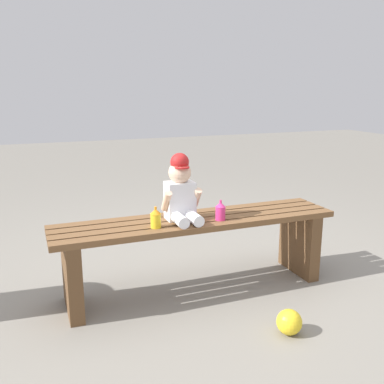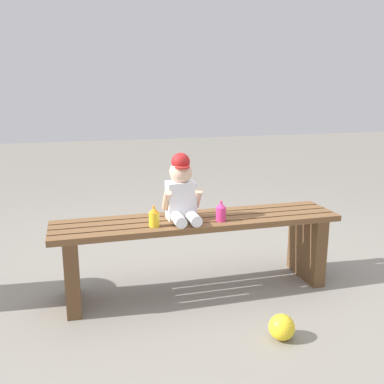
{
  "view_description": "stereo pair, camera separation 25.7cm",
  "coord_description": "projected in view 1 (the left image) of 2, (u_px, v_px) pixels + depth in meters",
  "views": [
    {
      "loc": [
        -0.95,
        -2.38,
        1.27
      ],
      "look_at": [
        -0.05,
        -0.05,
        0.65
      ],
      "focal_mm": 40.92,
      "sensor_mm": 36.0,
      "label": 1
    },
    {
      "loc": [
        -0.71,
        -2.46,
        1.27
      ],
      "look_at": [
        -0.05,
        -0.05,
        0.65
      ],
      "focal_mm": 40.92,
      "sensor_mm": 36.0,
      "label": 2
    }
  ],
  "objects": [
    {
      "name": "park_bench",
      "position": [
        197.0,
        241.0,
        2.71
      ],
      "size": [
        1.76,
        0.37,
        0.47
      ],
      "color": "brown",
      "rests_on": "ground_plane"
    },
    {
      "name": "sippy_cup_right",
      "position": [
        220.0,
        211.0,
        2.63
      ],
      "size": [
        0.06,
        0.06,
        0.12
      ],
      "color": "#E5337F",
      "rests_on": "park_bench"
    },
    {
      "name": "child_figure",
      "position": [
        181.0,
        191.0,
        2.6
      ],
      "size": [
        0.23,
        0.27,
        0.4
      ],
      "color": "white",
      "rests_on": "park_bench"
    },
    {
      "name": "toy_ball",
      "position": [
        289.0,
        322.0,
        2.27
      ],
      "size": [
        0.13,
        0.13,
        0.13
      ],
      "primitive_type": "sphere",
      "color": "yellow",
      "rests_on": "ground_plane"
    },
    {
      "name": "ground_plane",
      "position": [
        197.0,
        289.0,
        2.79
      ],
      "size": [
        16.0,
        16.0,
        0.0
      ],
      "primitive_type": "plane",
      "color": "gray"
    },
    {
      "name": "sippy_cup_left",
      "position": [
        156.0,
        218.0,
        2.48
      ],
      "size": [
        0.06,
        0.06,
        0.12
      ],
      "color": "yellow",
      "rests_on": "park_bench"
    }
  ]
}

